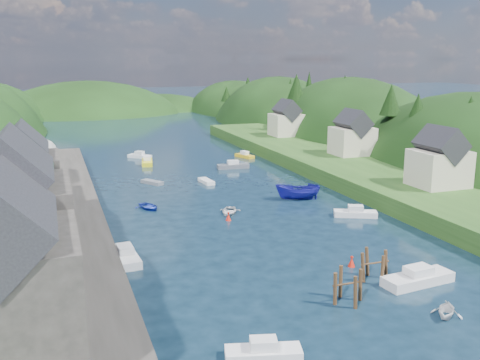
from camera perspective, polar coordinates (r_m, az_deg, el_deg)
name	(u,v)px	position (r m, az deg, el deg)	size (l,w,h in m)	color
ground	(197,176)	(91.99, -4.58, 0.42)	(600.00, 600.00, 0.00)	black
hillside_right	(349,172)	(133.69, 11.54, 0.84)	(36.00, 245.56, 48.00)	black
far_hills	(118,139)	(214.45, -12.86, 4.28)	(103.00, 68.00, 44.00)	black
hill_trees	(180,105)	(104.78, -6.44, 7.99)	(90.69, 145.03, 12.22)	black
quay_left	(50,240)	(59.86, -19.58, -6.10)	(12.00, 110.00, 2.00)	#2D2B28
quayside_buildings	(18,224)	(45.16, -22.59, -4.31)	(8.00, 35.84, 12.90)	#2D2B28
boat_sheds	(31,168)	(77.30, -21.39, 1.20)	(7.00, 21.00, 7.50)	#2D2D30
terrace_right	(355,171)	(92.49, 12.21, 0.99)	(16.00, 120.00, 2.40)	#234719
right_bank_cottages	(347,136)	(100.26, 11.31, 4.63)	(9.00, 59.24, 8.41)	beige
piling_cluster_near	(348,290)	(45.55, 11.42, -11.42)	(2.82, 2.67, 3.39)	#382314
piling_cluster_far	(375,269)	(50.45, 14.16, -9.15)	(2.88, 2.72, 3.33)	#382314
channel_buoy_near	(352,262)	(53.28, 11.82, -8.54)	(0.70, 0.70, 1.10)	red
channel_buoy_far	(228,217)	(66.56, -1.25, -3.93)	(0.70, 0.70, 1.10)	red
moored_boats	(247,223)	(63.23, 0.76, -4.62)	(34.60, 91.89, 2.48)	#52565E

